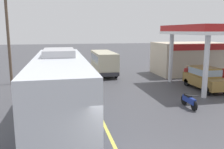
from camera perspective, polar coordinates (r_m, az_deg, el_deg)
ground at (r=26.77m, az=-7.68°, el=0.29°), size 120.00×120.00×0.00m
lane_divider_stripe at (r=21.88m, az=-6.62°, el=-1.95°), size 0.16×50.00×0.01m
coach_bus_main at (r=12.51m, az=-12.21°, el=-3.43°), size 2.60×11.04×3.69m
gas_station_roadside at (r=25.51m, az=19.94°, el=5.22°), size 9.10×11.95×5.10m
car_at_pump at (r=20.46m, az=21.25°, el=-0.57°), size 1.70×4.20×1.82m
minibus_opposing_lane at (r=25.54m, az=-1.97°, el=3.23°), size 2.04×6.13×2.44m
motorcycle_parked_forecourt at (r=15.48m, az=17.82°, el=-5.92°), size 0.55×1.80×0.92m
pedestrian_near_pump at (r=22.02m, az=17.32°, el=0.18°), size 0.55×0.22×1.66m
utility_pole_roadside at (r=22.53m, az=-23.48°, el=8.60°), size 1.80×0.24×8.20m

